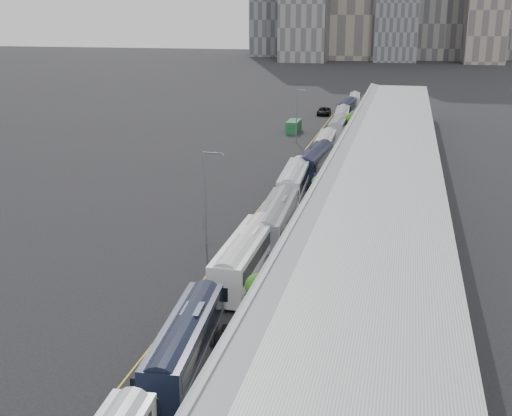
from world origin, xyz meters
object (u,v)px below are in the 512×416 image
(bus_1, at_px, (186,348))
(bus_9, at_px, (347,110))
(bus_2, at_px, (245,261))
(street_lamp_far, at_px, (298,112))
(bus_3, at_px, (276,224))
(bus_8, at_px, (342,119))
(suv, at_px, (324,111))
(bus_5, at_px, (315,164))
(shipping_container, at_px, (294,126))
(bus_6, at_px, (325,147))
(bus_10, at_px, (355,102))
(street_lamp_near, at_px, (207,192))
(bus_7, at_px, (339,129))
(bus_4, at_px, (294,185))

(bus_1, xyz_separation_m, bus_9, (-0.13, 110.55, 0.03))
(bus_2, relative_size, street_lamp_far, 1.47)
(bus_3, relative_size, bus_8, 1.03)
(bus_9, height_order, suv, bus_9)
(bus_5, distance_m, street_lamp_far, 25.12)
(shipping_container, bearing_deg, street_lamp_far, -76.75)
(bus_9, bearing_deg, bus_6, -85.19)
(street_lamp_far, bearing_deg, bus_10, 81.96)
(street_lamp_near, relative_size, suv, 1.54)
(bus_8, relative_size, street_lamp_near, 1.41)
(bus_3, distance_m, bus_8, 69.65)
(bus_6, bearing_deg, bus_3, -91.19)
(street_lamp_far, bearing_deg, bus_1, -85.68)
(bus_9, bearing_deg, shipping_container, -106.19)
(shipping_container, relative_size, suv, 0.91)
(bus_1, xyz_separation_m, bus_8, (0.34, 95.76, 0.10))
(bus_7, height_order, street_lamp_near, street_lamp_near)
(bus_3, distance_m, suv, 85.82)
(bus_6, xyz_separation_m, bus_8, (-0.14, 27.99, 0.11))
(bus_4, distance_m, bus_8, 53.73)
(bus_5, relative_size, street_lamp_far, 1.49)
(bus_4, relative_size, bus_7, 1.07)
(bus_4, relative_size, bus_8, 1.02)
(bus_2, bearing_deg, shipping_container, 96.43)
(bus_3, xyz_separation_m, bus_10, (-0.12, 97.52, -0.19))
(bus_1, relative_size, bus_3, 0.91)
(bus_3, relative_size, suv, 2.24)
(street_lamp_far, distance_m, shipping_container, 11.47)
(bus_5, height_order, shipping_container, bus_5)
(bus_2, height_order, suv, bus_2)
(shipping_container, bearing_deg, bus_7, -21.07)
(bus_1, distance_m, bus_6, 67.77)
(bus_9, distance_m, shipping_container, 23.84)
(bus_6, bearing_deg, street_lamp_near, -99.32)
(shipping_container, bearing_deg, bus_10, 75.70)
(bus_2, height_order, street_lamp_near, street_lamp_near)
(suv, bearing_deg, bus_4, -87.79)
(bus_4, xyz_separation_m, street_lamp_far, (-5.71, 35.80, 3.77))
(bus_8, height_order, suv, bus_8)
(street_lamp_near, distance_m, suv, 88.87)
(bus_5, height_order, bus_8, bus_5)
(street_lamp_far, bearing_deg, bus_5, -74.58)
(bus_2, distance_m, bus_10, 108.36)
(bus_4, height_order, bus_5, bus_5)
(bus_8, bearing_deg, suv, 106.05)
(bus_7, bearing_deg, bus_10, 89.89)
(bus_4, relative_size, bus_10, 1.11)
(street_lamp_near, bearing_deg, bus_10, 86.44)
(bus_6, relative_size, shipping_container, 2.23)
(bus_5, xyz_separation_m, shipping_container, (-9.07, 34.29, -0.58))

